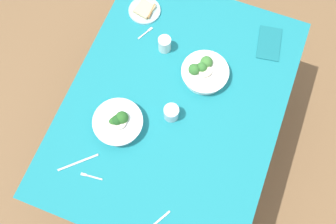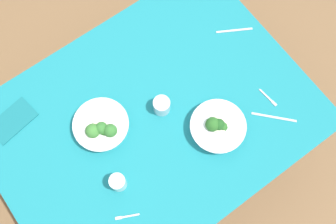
{
  "view_description": "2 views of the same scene",
  "coord_description": "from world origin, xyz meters",
  "px_view_note": "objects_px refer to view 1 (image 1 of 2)",
  "views": [
    {
      "loc": [
        -0.7,
        -0.23,
        2.55
      ],
      "look_at": [
        -0.07,
        0.01,
        0.73
      ],
      "focal_mm": 40.96,
      "sensor_mm": 36.0,
      "label": 1
    },
    {
      "loc": [
        0.26,
        0.5,
        2.49
      ],
      "look_at": [
        -0.08,
        0.03,
        0.73
      ],
      "focal_mm": 43.51,
      "sensor_mm": 36.0,
      "label": 2
    }
  ],
  "objects_px": {
    "water_glass_side": "(171,113)",
    "table_knife_left": "(155,224)",
    "bread_side_plate": "(145,10)",
    "napkin_folded_upper": "(269,43)",
    "water_glass_center": "(165,44)",
    "table_knife_right": "(78,162)",
    "fork_by_far_bowl": "(146,33)",
    "fork_by_near_bowl": "(90,176)",
    "broccoli_bowl_far": "(118,123)",
    "broccoli_bowl_near": "(204,72)"
  },
  "relations": [
    {
      "from": "water_glass_side",
      "to": "table_knife_left",
      "type": "height_order",
      "value": "water_glass_side"
    },
    {
      "from": "bread_side_plate",
      "to": "napkin_folded_upper",
      "type": "xyz_separation_m",
      "value": [
        0.05,
        -0.72,
        -0.01
      ]
    },
    {
      "from": "water_glass_center",
      "to": "table_knife_right",
      "type": "relative_size",
      "value": 0.43
    },
    {
      "from": "table_knife_right",
      "to": "napkin_folded_upper",
      "type": "bearing_deg",
      "value": 11.5
    },
    {
      "from": "fork_by_far_bowl",
      "to": "fork_by_near_bowl",
      "type": "height_order",
      "value": "same"
    },
    {
      "from": "broccoli_bowl_far",
      "to": "fork_by_near_bowl",
      "type": "xyz_separation_m",
      "value": [
        -0.29,
        0.02,
        -0.04
      ]
    },
    {
      "from": "water_glass_center",
      "to": "table_knife_right",
      "type": "bearing_deg",
      "value": 167.53
    },
    {
      "from": "fork_by_far_bowl",
      "to": "table_knife_right",
      "type": "relative_size",
      "value": 0.47
    },
    {
      "from": "bread_side_plate",
      "to": "water_glass_center",
      "type": "distance_m",
      "value": 0.27
    },
    {
      "from": "table_knife_right",
      "to": "broccoli_bowl_far",
      "type": "bearing_deg",
      "value": 22.84
    },
    {
      "from": "fork_by_far_bowl",
      "to": "table_knife_left",
      "type": "bearing_deg",
      "value": -129.59
    },
    {
      "from": "broccoli_bowl_near",
      "to": "table_knife_left",
      "type": "bearing_deg",
      "value": -177.08
    },
    {
      "from": "broccoli_bowl_far",
      "to": "bread_side_plate",
      "type": "bearing_deg",
      "value": 11.48
    },
    {
      "from": "broccoli_bowl_far",
      "to": "fork_by_far_bowl",
      "type": "xyz_separation_m",
      "value": [
        0.55,
        0.08,
        -0.04
      ]
    },
    {
      "from": "water_glass_center",
      "to": "fork_by_near_bowl",
      "type": "bearing_deg",
      "value": 174.22
    },
    {
      "from": "bread_side_plate",
      "to": "fork_by_near_bowl",
      "type": "bearing_deg",
      "value": -173.35
    },
    {
      "from": "water_glass_side",
      "to": "fork_by_far_bowl",
      "type": "relative_size",
      "value": 0.83
    },
    {
      "from": "bread_side_plate",
      "to": "water_glass_center",
      "type": "relative_size",
      "value": 2.04
    },
    {
      "from": "napkin_folded_upper",
      "to": "water_glass_side",
      "type": "bearing_deg",
      "value": 149.01
    },
    {
      "from": "table_knife_right",
      "to": "water_glass_side",
      "type": "bearing_deg",
      "value": 5.95
    },
    {
      "from": "fork_by_far_bowl",
      "to": "fork_by_near_bowl",
      "type": "relative_size",
      "value": 0.9
    },
    {
      "from": "broccoli_bowl_far",
      "to": "fork_by_far_bowl",
      "type": "distance_m",
      "value": 0.56
    },
    {
      "from": "broccoli_bowl_near",
      "to": "bread_side_plate",
      "type": "bearing_deg",
      "value": 59.51
    },
    {
      "from": "water_glass_side",
      "to": "broccoli_bowl_far",
      "type": "bearing_deg",
      "value": 122.11
    },
    {
      "from": "broccoli_bowl_far",
      "to": "water_glass_side",
      "type": "relative_size",
      "value": 3.07
    },
    {
      "from": "broccoli_bowl_far",
      "to": "table_knife_right",
      "type": "height_order",
      "value": "broccoli_bowl_far"
    },
    {
      "from": "napkin_folded_upper",
      "to": "table_knife_left",
      "type": "bearing_deg",
      "value": 168.17
    },
    {
      "from": "water_glass_center",
      "to": "table_knife_left",
      "type": "xyz_separation_m",
      "value": [
        -0.88,
        -0.29,
        -0.04
      ]
    },
    {
      "from": "broccoli_bowl_near",
      "to": "fork_by_far_bowl",
      "type": "distance_m",
      "value": 0.41
    },
    {
      "from": "broccoli_bowl_near",
      "to": "fork_by_near_bowl",
      "type": "bearing_deg",
      "value": 154.94
    },
    {
      "from": "broccoli_bowl_near",
      "to": "water_glass_center",
      "type": "distance_m",
      "value": 0.26
    },
    {
      "from": "water_glass_center",
      "to": "table_knife_right",
      "type": "distance_m",
      "value": 0.77
    },
    {
      "from": "broccoli_bowl_near",
      "to": "table_knife_right",
      "type": "distance_m",
      "value": 0.79
    },
    {
      "from": "fork_by_far_bowl",
      "to": "fork_by_near_bowl",
      "type": "bearing_deg",
      "value": -150.44
    },
    {
      "from": "broccoli_bowl_far",
      "to": "fork_by_near_bowl",
      "type": "distance_m",
      "value": 0.29
    },
    {
      "from": "water_glass_center",
      "to": "broccoli_bowl_far",
      "type": "bearing_deg",
      "value": 173.72
    },
    {
      "from": "broccoli_bowl_far",
      "to": "napkin_folded_upper",
      "type": "bearing_deg",
      "value": -38.48
    },
    {
      "from": "broccoli_bowl_far",
      "to": "napkin_folded_upper",
      "type": "relative_size",
      "value": 1.2
    },
    {
      "from": "broccoli_bowl_far",
      "to": "water_glass_side",
      "type": "height_order",
      "value": "broccoli_bowl_far"
    },
    {
      "from": "broccoli_bowl_near",
      "to": "bread_side_plate",
      "type": "distance_m",
      "value": 0.52
    },
    {
      "from": "water_glass_side",
      "to": "napkin_folded_upper",
      "type": "bearing_deg",
      "value": -30.99
    },
    {
      "from": "broccoli_bowl_far",
      "to": "water_glass_side",
      "type": "distance_m",
      "value": 0.27
    },
    {
      "from": "bread_side_plate",
      "to": "water_glass_side",
      "type": "xyz_separation_m",
      "value": [
        -0.54,
        -0.37,
        0.03
      ]
    },
    {
      "from": "table_knife_right",
      "to": "broccoli_bowl_near",
      "type": "bearing_deg",
      "value": 14.71
    },
    {
      "from": "water_glass_center",
      "to": "fork_by_far_bowl",
      "type": "relative_size",
      "value": 0.91
    },
    {
      "from": "table_knife_left",
      "to": "napkin_folded_upper",
      "type": "distance_m",
      "value": 1.14
    },
    {
      "from": "table_knife_right",
      "to": "fork_by_near_bowl",
      "type": "bearing_deg",
      "value": -68.79
    },
    {
      "from": "fork_by_far_bowl",
      "to": "bread_side_plate",
      "type": "bearing_deg",
      "value": 50.7
    },
    {
      "from": "bread_side_plate",
      "to": "table_knife_right",
      "type": "xyz_separation_m",
      "value": [
        -0.93,
        -0.03,
        -0.01
      ]
    },
    {
      "from": "fork_by_far_bowl",
      "to": "table_knife_right",
      "type": "distance_m",
      "value": 0.8
    }
  ]
}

